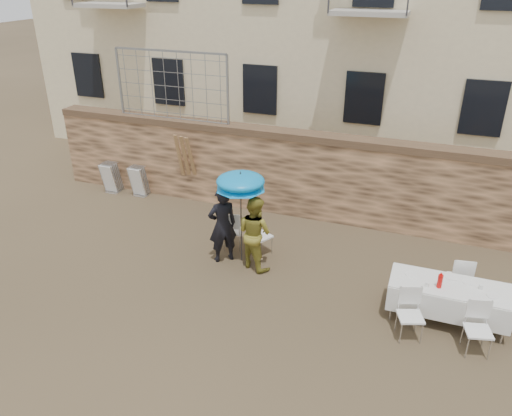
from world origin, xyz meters
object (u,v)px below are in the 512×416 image
(soda_bottle, at_px, (440,281))
(table_chair_front_left, at_px, (411,315))
(table_chair_front_right, at_px, (479,330))
(umbrella, at_px, (241,184))
(table_chair_back, at_px, (460,277))
(banquet_table, at_px, (450,287))
(chair_stack_left, at_px, (115,175))
(couple_chair_left, at_px, (233,230))
(woman_dress, at_px, (255,233))
(couple_chair_right, at_px, (261,235))
(chair_stack_right, at_px, (141,179))
(man_suit, at_px, (222,225))

(soda_bottle, relative_size, table_chair_front_left, 0.27)
(table_chair_front_left, distance_m, table_chair_front_right, 1.10)
(umbrella, bearing_deg, table_chair_front_left, -20.03)
(table_chair_front_left, xyz_separation_m, table_chair_back, (0.80, 1.55, 0.00))
(banquet_table, relative_size, chair_stack_left, 2.28)
(soda_bottle, relative_size, table_chair_back, 0.27)
(soda_bottle, distance_m, table_chair_back, 1.11)
(banquet_table, bearing_deg, umbrella, 172.02)
(couple_chair_left, height_order, chair_stack_left, couple_chair_left)
(table_chair_front_right, height_order, table_chair_back, same)
(woman_dress, distance_m, table_chair_front_right, 4.66)
(couple_chair_right, xyz_separation_m, chair_stack_right, (-4.33, 1.92, -0.02))
(couple_chair_right, xyz_separation_m, table_chair_front_right, (4.52, -1.81, 0.00))
(couple_chair_left, relative_size, banquet_table, 0.46)
(table_chair_front_right, distance_m, table_chair_back, 1.58)
(table_chair_back, bearing_deg, banquet_table, 67.07)
(chair_stack_left, bearing_deg, umbrella, -25.63)
(chair_stack_right, bearing_deg, couple_chair_right, -23.86)
(table_chair_back, bearing_deg, chair_stack_right, -23.15)
(banquet_table, bearing_deg, table_chair_back, 75.96)
(woman_dress, relative_size, couple_chair_left, 1.74)
(couple_chair_left, distance_m, table_chair_front_left, 4.50)
(umbrella, height_order, banquet_table, umbrella)
(chair_stack_right, bearing_deg, man_suit, -34.17)
(table_chair_front_right, xyz_separation_m, chair_stack_right, (-8.85, 3.72, -0.02))
(table_chair_front_left, bearing_deg, woman_dress, 139.89)
(couple_chair_left, relative_size, table_chair_front_right, 1.00)
(chair_stack_left, distance_m, chair_stack_right, 0.90)
(man_suit, xyz_separation_m, couple_chair_left, (0.00, 0.55, -0.40))
(soda_bottle, relative_size, chair_stack_left, 0.28)
(table_chair_front_left, relative_size, table_chair_back, 1.00)
(soda_bottle, bearing_deg, banquet_table, 36.87)
(soda_bottle, bearing_deg, woman_dress, 170.13)
(man_suit, distance_m, couple_chair_left, 0.68)
(table_chair_front_right, bearing_deg, chair_stack_right, 143.43)
(umbrella, xyz_separation_m, banquet_table, (4.32, -0.61, -1.14))
(banquet_table, bearing_deg, table_chair_front_left, -128.66)
(table_chair_back, bearing_deg, woman_dress, -4.86)
(man_suit, xyz_separation_m, woman_dress, (0.75, 0.00, -0.04))
(couple_chair_right, distance_m, chair_stack_right, 4.74)
(woman_dress, bearing_deg, table_chair_front_right, -171.83)
(woman_dress, bearing_deg, chair_stack_right, -5.50)
(couple_chair_left, distance_m, chair_stack_right, 4.11)
(soda_bottle, height_order, table_chair_front_right, soda_bottle)
(umbrella, distance_m, chair_stack_left, 5.65)
(chair_stack_left, relative_size, chair_stack_right, 1.00)
(table_chair_front_right, xyz_separation_m, chair_stack_left, (-9.75, 3.72, -0.02))
(woman_dress, relative_size, table_chair_front_right, 1.74)
(woman_dress, xyz_separation_m, banquet_table, (3.97, -0.51, -0.10))
(table_chair_front_left, bearing_deg, table_chair_back, 43.03)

